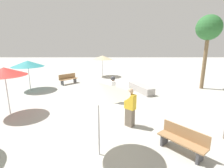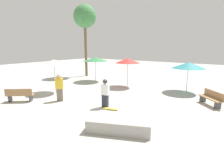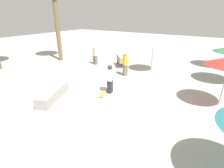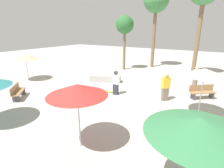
{
  "view_description": "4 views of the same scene",
  "coord_description": "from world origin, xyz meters",
  "views": [
    {
      "loc": [
        10.04,
        0.51,
        3.62
      ],
      "look_at": [
        0.36,
        0.53,
        1.23
      ],
      "focal_mm": 28.0,
      "sensor_mm": 36.0,
      "label": 1
    },
    {
      "loc": [
        -5.73,
        7.95,
        3.35
      ],
      "look_at": [
        -0.18,
        0.18,
        1.29
      ],
      "focal_mm": 28.0,
      "sensor_mm": 36.0,
      "label": 2
    },
    {
      "loc": [
        -7.46,
        -4.42,
        4.19
      ],
      "look_at": [
        -0.58,
        0.07,
        0.83
      ],
      "focal_mm": 28.0,
      "sensor_mm": 36.0,
      "label": 3
    },
    {
      "loc": [
        5.62,
        -8.7,
        4.11
      ],
      "look_at": [
        -0.28,
        0.58,
        0.67
      ],
      "focal_mm": 28.0,
      "sensor_mm": 36.0,
      "label": 4
    }
  ],
  "objects": [
    {
      "name": "ground_plane",
      "position": [
        0.0,
        0.0,
        0.0
      ],
      "size": [
        60.0,
        60.0,
        0.0
      ],
      "primitive_type": "plane",
      "color": "#B2AFA8"
    },
    {
      "name": "skater_main",
      "position": [
        0.01,
        0.58,
        0.87
      ],
      "size": [
        0.47,
        0.32,
        1.61
      ],
      "rotation": [
        0.0,
        0.0,
        3.36
      ],
      "color": "#282D38",
      "rests_on": "ground_plane"
    },
    {
      "name": "skateboard",
      "position": [
        -0.47,
        0.74,
        0.06
      ],
      "size": [
        0.82,
        0.42,
        0.07
      ],
      "rotation": [
        0.0,
        0.0,
        3.44
      ],
      "color": "gold",
      "rests_on": "ground_plane"
    },
    {
      "name": "concrete_ledge",
      "position": [
        -2.24,
        2.66,
        0.25
      ],
      "size": [
        2.55,
        1.59,
        0.51
      ],
      "rotation": [
        0.0,
        0.0,
        0.41
      ],
      "color": "#A8A39E",
      "rests_on": "ground_plane"
    },
    {
      "name": "bench_near",
      "position": [
        -4.77,
        -3.26,
        0.43
      ],
      "size": [
        1.43,
        1.46,
        0.85
      ],
      "rotation": [
        0.0,
        0.0,
        5.48
      ],
      "color": "#47474C",
      "rests_on": "ground_plane"
    },
    {
      "name": "bench_far",
      "position": [
        4.89,
        2.85,
        0.43
      ],
      "size": [
        1.51,
        1.36,
        0.85
      ],
      "rotation": [
        0.0,
        0.0,
        3.84
      ],
      "color": "#47474C",
      "rests_on": "ground_plane"
    },
    {
      "name": "shade_umbrella_cream",
      "position": [
        5.03,
        0.11,
        2.25
      ],
      "size": [
        1.95,
        1.95,
        2.43
      ],
      "color": "#B7B7BC",
      "rests_on": "ground_plane"
    },
    {
      "name": "shade_umbrella_green",
      "position": [
        5.45,
        -4.91,
        2.15
      ],
      "size": [
        2.43,
        2.43,
        2.34
      ],
      "color": "#B7B7BC",
      "rests_on": "ground_plane"
    },
    {
      "name": "shade_umbrella_red",
      "position": [
        1.7,
        -4.69,
        2.19
      ],
      "size": [
        2.08,
        2.08,
        2.39
      ],
      "color": "#B7B7BC",
      "rests_on": "ground_plane"
    },
    {
      "name": "shade_umbrella_tan",
      "position": [
        -8.05,
        -0.43,
        1.97
      ],
      "size": [
        2.07,
        2.07,
        2.17
      ],
      "color": "#B7B7BC",
      "rests_on": "ground_plane"
    },
    {
      "name": "palm_tree_right",
      "position": [
        -3.21,
        7.58,
        4.45
      ],
      "size": [
        1.8,
        1.8,
        5.47
      ],
      "color": "brown",
      "rests_on": "ground_plane"
    },
    {
      "name": "palm_tree_left",
      "position": [
        -1.14,
        10.5,
        6.87
      ],
      "size": [
        2.61,
        2.61,
        8.34
      ],
      "color": "brown",
      "rests_on": "ground_plane"
    },
    {
      "name": "bystander_watching",
      "position": [
        3.03,
        1.3,
        0.85
      ],
      "size": [
        0.51,
        0.51,
        1.7
      ],
      "rotation": [
        0.0,
        0.0,
        0.81
      ],
      "color": "#726656",
      "rests_on": "ground_plane"
    },
    {
      "name": "bystander_far",
      "position": [
        4.19,
        4.92,
        0.81
      ],
      "size": [
        0.33,
        0.48,
        1.62
      ],
      "rotation": [
        0.0,
        0.0,
        1.38
      ],
      "color": "#726656",
      "rests_on": "ground_plane"
    }
  ]
}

